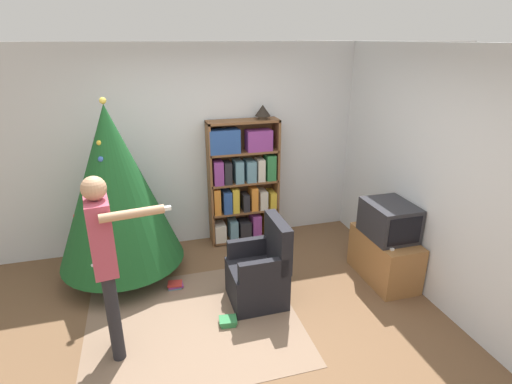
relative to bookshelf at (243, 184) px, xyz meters
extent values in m
plane|color=brown|center=(-0.47, -1.78, -0.81)|extent=(14.00, 14.00, 0.00)
cube|color=silver|center=(-0.47, 0.22, 0.49)|extent=(8.00, 0.10, 2.60)
cube|color=silver|center=(1.63, -1.78, 0.49)|extent=(0.10, 8.00, 2.60)
cube|color=#7F6651|center=(-0.91, -1.58, -0.81)|extent=(2.05, 1.78, 0.01)
cube|color=brown|center=(-0.44, 0.01, 0.02)|extent=(0.03, 0.27, 1.67)
cube|color=brown|center=(0.46, 0.01, 0.02)|extent=(0.03, 0.27, 1.67)
cube|color=brown|center=(0.01, 0.01, 0.84)|extent=(0.93, 0.27, 0.03)
cube|color=brown|center=(0.01, 0.14, 0.02)|extent=(0.93, 0.01, 1.67)
cube|color=brown|center=(0.01, 0.01, -0.78)|extent=(0.90, 0.27, 0.03)
cube|color=beige|center=(-0.34, -0.01, -0.65)|extent=(0.15, 0.24, 0.24)
cube|color=#5B899E|center=(-0.15, -0.02, -0.63)|extent=(0.11, 0.22, 0.28)
cube|color=#232328|center=(0.01, -0.02, -0.65)|extent=(0.15, 0.22, 0.24)
cube|color=#843889|center=(0.17, 0.00, -0.61)|extent=(0.12, 0.25, 0.32)
cube|color=gold|center=(0.35, 0.00, -0.62)|extent=(0.13, 0.26, 0.30)
cube|color=brown|center=(0.01, 0.01, -0.37)|extent=(0.90, 0.27, 0.03)
cube|color=orange|center=(-0.37, -0.02, -0.19)|extent=(0.09, 0.22, 0.35)
cube|color=#284C93|center=(-0.23, 0.00, -0.21)|extent=(0.11, 0.25, 0.30)
cube|color=gold|center=(-0.12, -0.03, -0.19)|extent=(0.09, 0.20, 0.33)
cube|color=#232328|center=(0.02, -0.03, -0.24)|extent=(0.09, 0.20, 0.23)
cube|color=orange|center=(0.14, -0.02, -0.20)|extent=(0.09, 0.22, 0.32)
cube|color=beige|center=(0.26, -0.01, -0.23)|extent=(0.11, 0.24, 0.26)
cube|color=gold|center=(0.40, -0.01, -0.25)|extent=(0.08, 0.24, 0.23)
cube|color=brown|center=(0.01, 0.01, 0.04)|extent=(0.90, 0.27, 0.03)
cube|color=#843889|center=(-0.34, -0.02, 0.21)|extent=(0.12, 0.21, 0.31)
cube|color=#232328|center=(-0.21, -0.02, 0.19)|extent=(0.09, 0.21, 0.29)
cube|color=#5B899E|center=(-0.07, 0.00, 0.20)|extent=(0.11, 0.25, 0.29)
cube|color=#5B899E|center=(0.09, -0.01, 0.19)|extent=(0.12, 0.24, 0.28)
cube|color=beige|center=(0.23, -0.02, 0.20)|extent=(0.10, 0.21, 0.30)
cube|color=#2D7A42|center=(0.37, -0.03, 0.22)|extent=(0.12, 0.20, 0.34)
cube|color=brown|center=(0.01, 0.01, 0.45)|extent=(0.90, 0.27, 0.03)
cube|color=#284C93|center=(-0.24, -0.02, 0.61)|extent=(0.39, 0.21, 0.30)
cube|color=#843889|center=(0.21, -0.03, 0.60)|extent=(0.33, 0.20, 0.27)
cube|color=#996638|center=(1.33, -1.38, -0.54)|extent=(0.46, 0.86, 0.55)
cube|color=#28282D|center=(1.33, -1.38, -0.07)|extent=(0.47, 0.58, 0.39)
cube|color=black|center=(1.33, -1.67, -0.07)|extent=(0.39, 0.01, 0.31)
cube|color=white|center=(1.19, -1.64, -0.26)|extent=(0.04, 0.12, 0.02)
cylinder|color=#4C3323|center=(-1.57, -0.49, -0.76)|extent=(0.36, 0.36, 0.10)
cylinder|color=brown|center=(-1.57, -0.49, -0.65)|extent=(0.08, 0.08, 0.12)
cone|color=#195123|center=(-1.57, -0.49, 0.30)|extent=(1.38, 1.38, 1.79)
sphere|color=#B74C93|center=(-1.68, -0.42, 0.83)|extent=(0.06, 0.06, 0.06)
sphere|color=silver|center=(-1.83, -0.99, -0.35)|extent=(0.06, 0.06, 0.06)
sphere|color=red|center=(-1.47, -0.20, 0.37)|extent=(0.04, 0.04, 0.04)
sphere|color=red|center=(-1.99, -0.55, 0.03)|extent=(0.05, 0.05, 0.05)
sphere|color=#335BB2|center=(-1.65, -0.67, 0.67)|extent=(0.06, 0.06, 0.06)
sphere|color=red|center=(-1.43, -0.29, 0.53)|extent=(0.07, 0.07, 0.07)
sphere|color=gold|center=(-1.91, -0.34, 0.18)|extent=(0.04, 0.04, 0.04)
sphere|color=gold|center=(-1.65, -0.60, 0.83)|extent=(0.05, 0.05, 0.05)
sphere|color=#E5CC4C|center=(-1.57, -0.49, 1.23)|extent=(0.07, 0.07, 0.07)
cube|color=black|center=(-0.21, -1.40, -0.60)|extent=(0.57, 0.57, 0.42)
cube|color=black|center=(0.02, -1.39, -0.14)|extent=(0.13, 0.56, 0.50)
cube|color=black|center=(-0.21, -1.16, -0.29)|extent=(0.50, 0.08, 0.20)
cube|color=black|center=(-0.21, -1.64, -0.29)|extent=(0.50, 0.08, 0.20)
cylinder|color=#232328|center=(-1.62, -1.68, -0.40)|extent=(0.11, 0.11, 0.84)
cylinder|color=#232328|center=(-1.60, -1.86, -0.40)|extent=(0.11, 0.11, 0.84)
cube|color=#AD4256|center=(-1.61, -1.77, 0.34)|extent=(0.22, 0.34, 0.63)
cylinder|color=tan|center=(-1.64, -1.57, 0.31)|extent=(0.07, 0.07, 0.50)
cylinder|color=tan|center=(-1.35, -1.94, 0.58)|extent=(0.49, 0.13, 0.07)
cube|color=white|center=(-1.11, -1.91, 0.58)|extent=(0.11, 0.05, 0.03)
sphere|color=tan|center=(-1.61, -1.77, 0.75)|extent=(0.19, 0.19, 0.19)
cylinder|color=#473828|center=(0.27, 0.01, 0.88)|extent=(0.12, 0.12, 0.04)
cone|color=black|center=(0.27, 0.01, 0.97)|extent=(0.20, 0.20, 0.14)
cube|color=#5B899E|center=(-1.04, -0.93, -0.80)|extent=(0.15, 0.12, 0.02)
cube|color=#843889|center=(-1.03, -0.93, -0.78)|extent=(0.17, 0.12, 0.03)
cube|color=#B22D28|center=(-1.03, -0.93, -0.76)|extent=(0.17, 0.14, 0.02)
cube|color=#2D7A42|center=(-0.59, -1.70, -0.80)|extent=(0.16, 0.14, 0.03)
cube|color=#2D7A42|center=(-0.59, -1.70, -0.76)|extent=(0.19, 0.16, 0.03)
camera|label=1|loc=(-1.20, -4.84, 1.82)|focal=28.00mm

